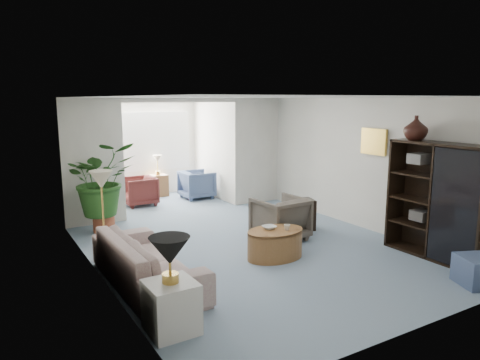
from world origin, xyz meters
TOP-DOWN VIEW (x-y plane):
  - floor at (0.00, 0.00)m, footprint 6.00×6.00m
  - sunroom_floor at (0.00, 4.10)m, footprint 2.60×2.60m
  - back_pier_left at (-1.90, 3.00)m, footprint 1.20×0.12m
  - back_pier_right at (1.90, 3.00)m, footprint 1.20×0.12m
  - back_header at (0.00, 3.00)m, footprint 2.60×0.12m
  - window_pane at (0.00, 5.18)m, footprint 2.20×0.02m
  - window_blinds at (0.00, 5.15)m, footprint 2.20×0.02m
  - framed_picture at (2.46, -0.10)m, footprint 0.04×0.50m
  - sofa at (-2.01, -0.33)m, footprint 0.93×2.29m
  - end_table at (-2.21, -1.68)m, footprint 0.52×0.52m
  - table_lamp at (-2.21, -1.68)m, footprint 0.44×0.44m
  - floor_lamp at (-2.24, 1.00)m, footprint 0.36×0.36m
  - coffee_table at (0.06, -0.38)m, footprint 0.96×0.96m
  - coffee_bowl at (0.01, -0.28)m, footprint 0.21×0.21m
  - coffee_cup at (0.21, -0.48)m, footprint 0.10×0.10m
  - wingback_chair at (0.68, 0.36)m, footprint 0.87×0.89m
  - side_table_dark at (1.38, 0.66)m, footprint 0.58×0.51m
  - entertainment_cabinet at (2.23, -1.66)m, footprint 0.44×1.64m
  - cabinet_urn at (2.23, -1.16)m, footprint 0.38×0.38m
  - ottoman at (1.80, -2.64)m, footprint 0.64×0.64m
  - plant_pot at (-1.90, 2.44)m, footprint 0.40×0.40m
  - house_plant at (-1.90, 2.44)m, footprint 1.24×1.08m
  - sunroom_chair_blue at (0.86, 4.17)m, footprint 0.78×0.76m
  - sunroom_chair_maroon at (-0.64, 4.17)m, footprint 0.75×0.73m
  - sunroom_table at (0.11, 4.92)m, footprint 0.45×0.35m
  - shelf_clutter at (2.18, -1.75)m, footprint 0.30×1.11m

SIDE VIEW (x-z plane):
  - floor at x=0.00m, z-range 0.00..0.00m
  - sunroom_floor at x=0.00m, z-range 0.00..0.00m
  - plant_pot at x=-1.90m, z-range 0.00..0.32m
  - ottoman at x=1.80m, z-range 0.00..0.39m
  - coffee_table at x=0.06m, z-range 0.00..0.45m
  - sunroom_table at x=0.11m, z-range 0.00..0.55m
  - end_table at x=-2.21m, z-range 0.00..0.56m
  - side_table_dark at x=1.38m, z-range 0.00..0.59m
  - sofa at x=-2.01m, z-range 0.00..0.66m
  - sunroom_chair_maroon at x=-0.64m, z-range 0.00..0.68m
  - sunroom_chair_blue at x=0.86m, z-range 0.00..0.70m
  - wingback_chair at x=0.68m, z-range 0.00..0.77m
  - coffee_bowl at x=0.01m, z-range 0.45..0.50m
  - coffee_cup at x=0.21m, z-range 0.45..0.54m
  - table_lamp at x=-2.21m, z-range 0.76..1.06m
  - entertainment_cabinet at x=2.23m, z-range 0.00..1.82m
  - house_plant at x=-1.90m, z-range 0.32..1.70m
  - shelf_clutter at x=2.18m, z-range 0.56..1.62m
  - back_pier_left at x=-1.90m, z-range 0.00..2.50m
  - back_pier_right at x=1.90m, z-range 0.00..2.50m
  - floor_lamp at x=-2.24m, z-range 1.11..1.39m
  - window_pane at x=0.00m, z-range 0.65..2.15m
  - window_blinds at x=0.00m, z-range 0.65..2.15m
  - framed_picture at x=2.46m, z-range 1.50..1.90m
  - cabinet_urn at x=2.23m, z-range 1.82..2.21m
  - back_header at x=0.00m, z-range 2.40..2.50m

